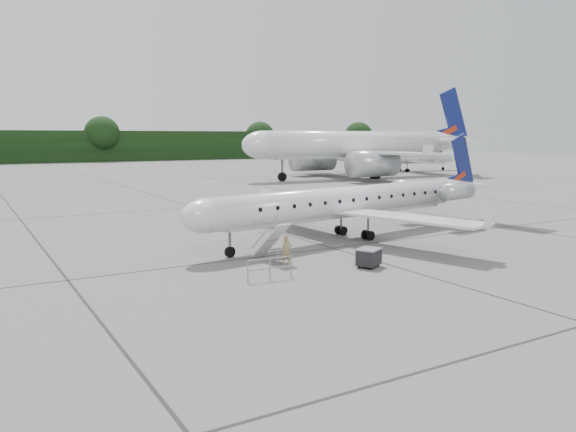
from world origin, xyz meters
TOP-DOWN VIEW (x-y plane):
  - ground at (0.00, 0.00)m, footprint 320.00×320.00m
  - treeline at (0.00, 130.00)m, footprint 260.00×4.00m
  - main_regional_jet at (-1.81, 7.89)m, footprint 28.65×22.60m
  - airstair at (-8.94, 4.62)m, footprint 1.19×2.36m
  - passenger at (-8.74, 3.36)m, footprint 0.60×0.44m
  - safety_railing at (-10.92, 1.14)m, footprint 2.20×0.21m
  - baggage_cart at (-5.41, 0.87)m, footprint 1.47×1.38m
  - bg_narrowbody at (30.81, 49.86)m, footprint 41.66×30.61m
  - bg_regional_right at (49.78, 58.55)m, footprint 27.16×20.42m

SIDE VIEW (x-z plane):
  - ground at x=0.00m, z-range 0.00..0.00m
  - safety_railing at x=-10.92m, z-range 0.00..1.00m
  - baggage_cart at x=-5.41m, z-range 0.00..1.01m
  - passenger at x=-8.74m, z-range 0.00..1.51m
  - airstair at x=-8.94m, z-range 0.00..2.09m
  - main_regional_jet at x=-1.81m, z-range 0.00..6.67m
  - bg_regional_right at x=49.78m, z-range 0.00..6.80m
  - treeline at x=0.00m, z-range 0.00..8.00m
  - bg_narrowbody at x=30.81m, z-range 0.00..14.63m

